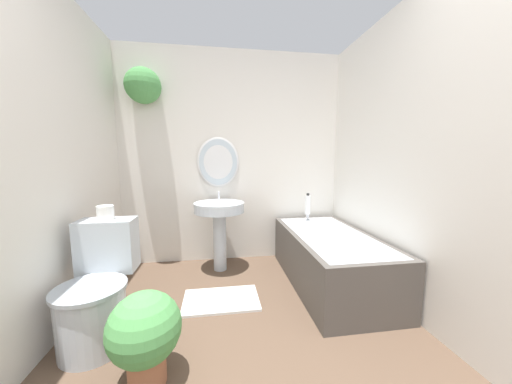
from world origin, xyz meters
TOP-DOWN VIEW (x-y plane):
  - wall_back at (-0.11, 2.57)m, footprint 2.61×0.36m
  - wall_left at (-1.28, 1.28)m, footprint 0.06×2.67m
  - wall_right at (1.28, 1.28)m, footprint 0.06×2.67m
  - toilet at (-0.98, 1.28)m, footprint 0.42×0.61m
  - pedestal_sink at (-0.17, 2.25)m, footprint 0.53×0.53m
  - bathtub at (0.86, 1.78)m, footprint 0.73×1.45m
  - shampoo_bottle at (0.83, 2.32)m, footprint 0.06×0.06m
  - potted_plant at (-0.57, 0.87)m, footprint 0.38×0.38m
  - bath_mat at (-0.17, 1.61)m, footprint 0.63×0.40m
  - toilet_paper_roll at (-0.98, 1.48)m, footprint 0.11×0.11m

SIDE VIEW (x-z plane):
  - bath_mat at x=-0.17m, z-range 0.00..0.02m
  - bathtub at x=0.86m, z-range -0.03..0.54m
  - potted_plant at x=-0.57m, z-range 0.04..0.55m
  - toilet at x=-0.98m, z-range -0.06..0.70m
  - pedestal_sink at x=-0.17m, z-range 0.16..0.99m
  - shampoo_bottle at x=0.83m, z-range 0.56..0.80m
  - toilet_paper_roll at x=-0.98m, z-range 0.76..0.86m
  - wall_left at x=-1.28m, z-range 0.00..2.40m
  - wall_right at x=1.28m, z-range 0.00..2.40m
  - wall_back at x=-0.11m, z-range 0.08..2.48m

